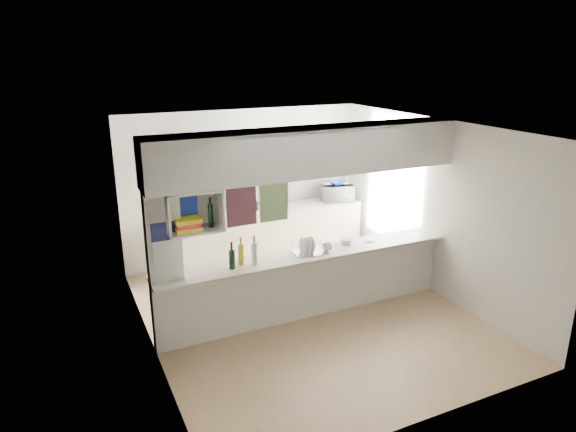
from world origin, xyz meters
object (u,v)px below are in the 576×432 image
bowl (337,183)px  wine_bottles (243,255)px  microwave (337,193)px  dish_rack (310,246)px

bowl → wine_bottles: size_ratio=0.68×
microwave → dish_rack: bearing=67.5°
wine_bottles → microwave: bearing=38.7°
microwave → bowl: (-0.03, -0.02, 0.18)m
microwave → bowl: bowl is taller
microwave → bowl: size_ratio=2.12×
microwave → bowl: 0.19m
microwave → dish_rack: size_ratio=1.19×
dish_rack → wine_bottles: bearing=-173.5°
microwave → wine_bottles: 3.31m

